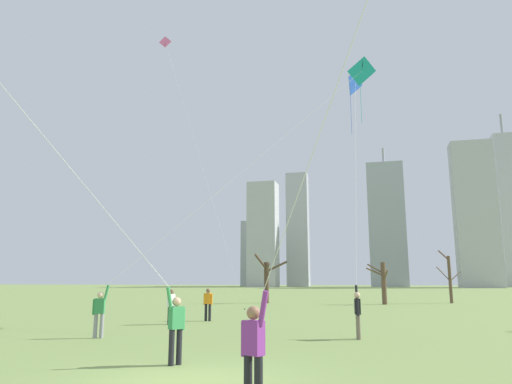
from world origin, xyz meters
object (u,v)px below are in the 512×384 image
object	(u,v)px
distant_kite_drifting_right_pink	(171,62)
bare_tree_right_of_center	(267,278)
kite_flyer_midfield_center_blue	(357,228)
bare_tree_center	(383,282)
kite_flyer_midfield_right_red	(88,217)
bare_tree_rightmost	(449,277)
kite_flyer_far_back_yellow	(288,249)
kite_flyer_foreground_right_teal	(180,237)
bystander_watching_nearby	(208,303)
bystander_strolling_midfield	(171,305)

from	to	relation	value
distant_kite_drifting_right_pink	bare_tree_right_of_center	world-z (taller)	distant_kite_drifting_right_pink
kite_flyer_midfield_center_blue	bare_tree_center	size ratio (longest dim) A/B	3.66
kite_flyer_midfield_center_blue	distant_kite_drifting_right_pink	size ratio (longest dim) A/B	0.61
bare_tree_right_of_center	kite_flyer_midfield_right_red	bearing A→B (deg)	-84.47
kite_flyer_midfield_right_red	bare_tree_rightmost	distance (m)	39.36
distant_kite_drifting_right_pink	bare_tree_rightmost	bearing A→B (deg)	32.86
bare_tree_rightmost	kite_flyer_midfield_right_red	bearing A→B (deg)	-109.33
kite_flyer_far_back_yellow	bare_tree_right_of_center	world-z (taller)	kite_flyer_far_back_yellow
kite_flyer_foreground_right_teal	bystander_watching_nearby	size ratio (longest dim) A/B	8.06
kite_flyer_far_back_yellow	bare_tree_center	size ratio (longest dim) A/B	2.72
kite_flyer_midfield_right_red	bystander_strolling_midfield	size ratio (longest dim) A/B	10.84
kite_flyer_far_back_yellow	bare_tree_center	distance (m)	35.85
kite_flyer_far_back_yellow	bare_tree_right_of_center	distance (m)	36.61
kite_flyer_far_back_yellow	bystander_watching_nearby	world-z (taller)	kite_flyer_far_back_yellow
bystander_watching_nearby	bystander_strolling_midfield	distance (m)	2.43
bystander_strolling_midfield	distant_kite_drifting_right_pink	distance (m)	22.24
kite_flyer_far_back_yellow	distant_kite_drifting_right_pink	xyz separation A→B (m)	(-13.73, 25.47, 16.78)
bystander_strolling_midfield	bare_tree_rightmost	size ratio (longest dim) A/B	0.33
bare_tree_right_of_center	bare_tree_center	xyz separation A→B (m)	(10.28, 0.10, -0.28)
bystander_strolling_midfield	bare_tree_right_of_center	world-z (taller)	bare_tree_right_of_center
distant_kite_drifting_right_pink	kite_flyer_midfield_center_blue	bearing A→B (deg)	-42.32
bystander_watching_nearby	bare_tree_right_of_center	world-z (taller)	bare_tree_right_of_center
bystander_strolling_midfield	bare_tree_rightmost	xyz separation A→B (m)	(16.15, 25.30, 1.43)
kite_flyer_foreground_right_teal	bare_tree_rightmost	xyz separation A→B (m)	(14.16, 29.14, -1.36)
kite_flyer_midfield_right_red	bystander_watching_nearby	bearing A→B (deg)	98.38
kite_flyer_midfield_center_blue	bare_tree_right_of_center	bearing A→B (deg)	110.80
bystander_watching_nearby	bare_tree_center	distance (m)	21.43
kite_flyer_foreground_right_teal	bare_tree_rightmost	distance (m)	32.43
kite_flyer_foreground_right_teal	bare_tree_right_of_center	bearing A→B (deg)	94.70
kite_flyer_foreground_right_teal	kite_flyer_midfield_right_red	xyz separation A→B (m)	(1.14, -7.98, -0.27)
kite_flyer_midfield_center_blue	distant_kite_drifting_right_pink	xyz separation A→B (m)	(-14.40, 13.11, 15.17)
kite_flyer_midfield_center_blue	bystander_strolling_midfield	distance (m)	9.52
kite_flyer_far_back_yellow	kite_flyer_midfield_center_blue	world-z (taller)	kite_flyer_midfield_center_blue
kite_flyer_midfield_right_red	kite_flyer_midfield_center_blue	size ratio (longest dim) A/B	1.34
kite_flyer_foreground_right_teal	bare_tree_right_of_center	world-z (taller)	kite_flyer_foreground_right_teal
bare_tree_center	kite_flyer_far_back_yellow	bearing A→B (deg)	-93.34
kite_flyer_far_back_yellow	bystander_strolling_midfield	size ratio (longest dim) A/B	6.01
bystander_strolling_midfield	kite_flyer_far_back_yellow	bearing A→B (deg)	-60.35
kite_flyer_foreground_right_teal	distant_kite_drifting_right_pink	distance (m)	22.96
kite_flyer_midfield_right_red	bystander_watching_nearby	xyz separation A→B (m)	(-2.06, 14.01, -2.52)
bare_tree_rightmost	bare_tree_center	world-z (taller)	bare_tree_rightmost
kite_flyer_foreground_right_teal	bystander_strolling_midfield	world-z (taller)	kite_flyer_foreground_right_teal
bare_tree_right_of_center	bare_tree_center	size ratio (longest dim) A/B	1.23
bystander_strolling_midfield	bare_tree_right_of_center	xyz separation A→B (m)	(-0.09, 21.45, 1.31)
distant_kite_drifting_right_pink	kite_flyer_foreground_right_teal	bearing A→B (deg)	-63.18
kite_flyer_foreground_right_teal	kite_flyer_midfield_right_red	size ratio (longest dim) A/B	0.74
kite_flyer_midfield_right_red	bystander_watching_nearby	world-z (taller)	kite_flyer_midfield_right_red
bystander_watching_nearby	bare_tree_right_of_center	xyz separation A→B (m)	(-1.15, 19.26, 1.31)
kite_flyer_foreground_right_teal	bystander_watching_nearby	distance (m)	6.71
kite_flyer_midfield_right_red	distant_kite_drifting_right_pink	xyz separation A→B (m)	(-8.76, 23.05, 15.83)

